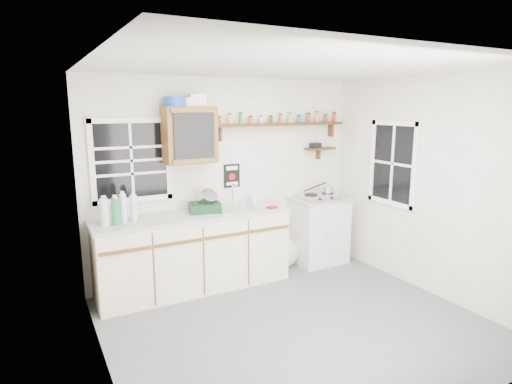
% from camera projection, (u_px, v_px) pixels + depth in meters
% --- Properties ---
extents(room, '(3.64, 3.24, 2.54)m').
position_uv_depth(room, '(298.00, 203.00, 4.07)').
color(room, '#59595C').
rests_on(room, ground).
extents(main_cabinet, '(2.31, 0.63, 0.92)m').
position_uv_depth(main_cabinet, '(195.00, 251.00, 5.08)').
color(main_cabinet, beige).
rests_on(main_cabinet, floor).
extents(right_cabinet, '(0.73, 0.57, 0.91)m').
position_uv_depth(right_cabinet, '(319.00, 230.00, 5.95)').
color(right_cabinet, beige).
rests_on(right_cabinet, floor).
extents(sink, '(0.52, 0.44, 0.29)m').
position_uv_depth(sink, '(235.00, 208.00, 5.24)').
color(sink, '#B6B6BB').
rests_on(sink, main_cabinet).
extents(upper_cabinet, '(0.60, 0.32, 0.65)m').
position_uv_depth(upper_cabinet, '(190.00, 135.00, 4.95)').
color(upper_cabinet, brown).
rests_on(upper_cabinet, wall_back).
extents(upper_cabinet_clutter, '(0.47, 0.24, 0.14)m').
position_uv_depth(upper_cabinet_clutter, '(184.00, 101.00, 4.84)').
color(upper_cabinet_clutter, '#1949A7').
rests_on(upper_cabinet_clutter, upper_cabinet).
extents(spice_shelf, '(1.91, 0.18, 0.35)m').
position_uv_depth(spice_shelf, '(281.00, 123.00, 5.58)').
color(spice_shelf, '#331B0E').
rests_on(spice_shelf, wall_back).
extents(secondary_shelf, '(0.45, 0.16, 0.24)m').
position_uv_depth(secondary_shelf, '(318.00, 148.00, 5.95)').
color(secondary_shelf, '#331B0E').
rests_on(secondary_shelf, wall_back).
extents(warning_sign, '(0.22, 0.02, 0.30)m').
position_uv_depth(warning_sign, '(232.00, 176.00, 5.46)').
color(warning_sign, black).
rests_on(warning_sign, wall_back).
extents(window_back, '(0.93, 0.03, 0.98)m').
position_uv_depth(window_back, '(131.00, 161.00, 4.82)').
color(window_back, black).
rests_on(window_back, wall_back).
extents(window_right, '(0.03, 0.78, 1.08)m').
position_uv_depth(window_right, '(393.00, 163.00, 5.34)').
color(window_right, black).
rests_on(window_right, wall_back).
extents(water_bottles, '(0.40, 0.16, 0.34)m').
position_uv_depth(water_bottles, '(118.00, 210.00, 4.54)').
color(water_bottles, silver).
rests_on(water_bottles, main_cabinet).
extents(dish_rack, '(0.42, 0.35, 0.27)m').
position_uv_depth(dish_rack, '(206.00, 204.00, 5.07)').
color(dish_rack, black).
rests_on(dish_rack, main_cabinet).
extents(soap_bottle, '(0.10, 0.10, 0.17)m').
position_uv_depth(soap_bottle, '(253.00, 197.00, 5.49)').
color(soap_bottle, white).
rests_on(soap_bottle, main_cabinet).
extents(rag, '(0.15, 0.14, 0.02)m').
position_uv_depth(rag, '(272.00, 207.00, 5.26)').
color(rag, maroon).
rests_on(rag, main_cabinet).
extents(hotplate, '(0.55, 0.30, 0.08)m').
position_uv_depth(hotplate, '(319.00, 196.00, 5.83)').
color(hotplate, '#B6B6BB').
rests_on(hotplate, right_cabinet).
extents(saucepan, '(0.35, 0.27, 0.16)m').
position_uv_depth(saucepan, '(327.00, 189.00, 5.88)').
color(saucepan, '#B6B6BB').
rests_on(saucepan, hotplate).
extents(trash_bag, '(0.42, 0.38, 0.47)m').
position_uv_depth(trash_bag, '(284.00, 252.00, 5.83)').
color(trash_bag, silver).
rests_on(trash_bag, floor).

